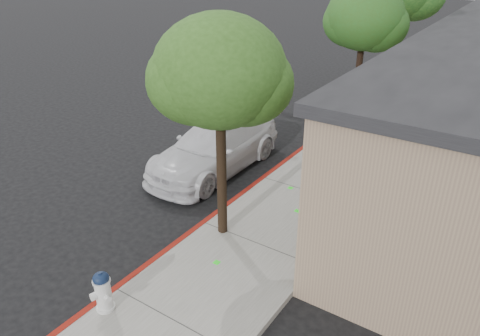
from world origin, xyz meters
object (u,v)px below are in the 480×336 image
object	(u,v)px
fire_hydrant	(103,291)
street_tree_mid	(365,20)
street_tree_near	(220,77)
police_car	(215,147)

from	to	relation	value
fire_hydrant	street_tree_mid	size ratio (longest dim) A/B	0.17
street_tree_near	street_tree_mid	xyz separation A→B (m)	(0.01, 8.80, 0.06)
police_car	street_tree_mid	size ratio (longest dim) A/B	1.01
fire_hydrant	street_tree_near	world-z (taller)	street_tree_near
fire_hydrant	street_tree_near	bearing A→B (deg)	100.78
fire_hydrant	street_tree_mid	world-z (taller)	street_tree_mid
police_car	street_tree_near	bearing A→B (deg)	-49.81
police_car	street_tree_near	distance (m)	5.05
police_car	street_tree_mid	xyz separation A→B (m)	(2.43, 5.84, 3.37)
fire_hydrant	street_tree_mid	bearing A→B (deg)	105.01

